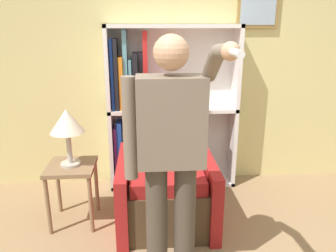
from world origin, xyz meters
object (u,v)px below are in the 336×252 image
side_table (72,176)px  table_lamp (67,123)px  person_standing (171,151)px  bookcase (155,113)px  armchair (165,180)px

side_table → table_lamp: (-0.00, 0.00, 0.50)m
person_standing → bookcase: bearing=91.9°
person_standing → table_lamp: (-0.84, 0.80, -0.03)m
table_lamp → bookcase: bearing=42.2°
bookcase → person_standing: (0.05, -1.52, 0.14)m
armchair → side_table: bearing=-177.5°
bookcase → person_standing: size_ratio=1.03×
bookcase → side_table: bearing=-137.8°
armchair → table_lamp: (-0.86, -0.04, 0.60)m
bookcase → side_table: bookcase is taller
armchair → person_standing: 1.05m
person_standing → armchair: bearing=88.7°
bookcase → person_standing: bearing=-88.1°
table_lamp → armchair: bearing=2.5°
side_table → table_lamp: 0.50m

